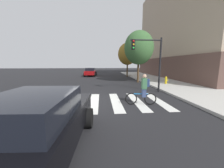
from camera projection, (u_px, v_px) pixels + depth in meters
The scene contains 10 objects.
ground_plane at pixel (92, 102), 7.63m from camera, with size 120.00×120.00×0.00m, color black.
crosswalk_stripes at pixel (83, 102), 7.58m from camera, with size 9.59×3.89×0.01m.
sedan_near at pixel (37, 126), 2.98m from camera, with size 2.37×4.70×1.59m.
sedan_mid at pixel (90, 72), 23.73m from camera, with size 2.15×4.39×1.50m.
cyclist at pixel (143, 90), 7.00m from camera, with size 1.70×0.39×1.69m.
traffic_light_near at pixel (150, 56), 9.85m from camera, with size 2.47×0.28×4.20m.
fire_hydrant at pixel (166, 80), 13.53m from camera, with size 0.33×0.22×0.78m.
street_tree_near at pixel (139, 48), 15.08m from camera, with size 3.40×3.40×6.04m.
street_tree_mid at pixel (128, 54), 22.03m from camera, with size 3.24×3.24×5.76m.
corner_building at pixel (211, 29), 20.76m from camera, with size 16.64×21.57×15.71m.
Camera 1 is at (0.57, -7.44, 2.24)m, focal length 20.68 mm.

